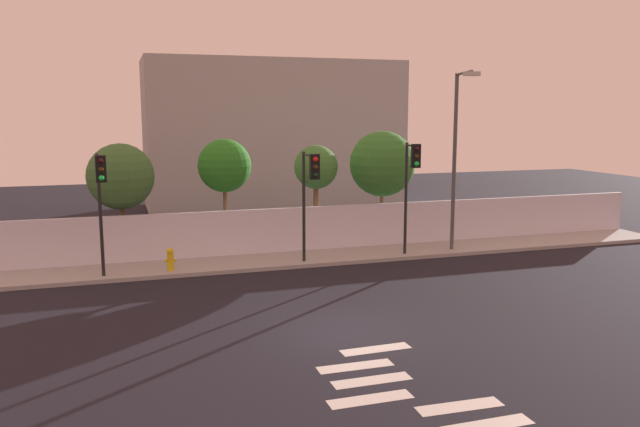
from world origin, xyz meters
TOP-DOWN VIEW (x-y plane):
  - ground_plane at (0.00, 0.00)m, footprint 80.00×80.00m
  - sidewalk at (0.00, 8.20)m, footprint 36.00×2.40m
  - perimeter_wall at (0.00, 9.49)m, footprint 36.00×0.18m
  - crosswalk_marking at (0.03, -3.67)m, footprint 3.49×4.71m
  - traffic_light_left at (1.17, 6.67)m, footprint 0.35×1.82m
  - traffic_light_center at (5.35, 6.86)m, footprint 0.46×1.50m
  - traffic_light_right at (-6.08, 7.03)m, footprint 0.36×1.17m
  - street_lamp_curbside at (7.64, 7.44)m, footprint 0.99×2.37m
  - fire_hydrant at (-3.83, 7.59)m, footprint 0.44×0.26m
  - roadside_tree_leftmost at (-5.39, 10.41)m, footprint 2.59×2.59m
  - roadside_tree_midleft at (-1.33, 10.41)m, footprint 2.18×2.18m
  - roadside_tree_midright at (2.59, 10.41)m, footprint 1.88×1.88m
  - roadside_tree_rightmost at (5.66, 10.41)m, footprint 2.90×2.90m
  - low_building_distant at (3.93, 23.49)m, footprint 15.55×6.00m

SIDE VIEW (x-z plane):
  - ground_plane at x=0.00m, z-range 0.00..0.00m
  - crosswalk_marking at x=0.03m, z-range 0.00..0.01m
  - sidewalk at x=0.00m, z-range 0.00..0.15m
  - fire_hydrant at x=-3.83m, z-range 0.18..1.01m
  - perimeter_wall at x=0.00m, z-range 0.15..1.95m
  - traffic_light_left at x=1.17m, z-range 1.16..5.38m
  - traffic_light_right at x=-6.08m, z-range 1.14..5.42m
  - roadside_tree_leftmost at x=-5.39m, z-range 1.02..5.66m
  - traffic_light_center at x=5.35m, z-range 1.20..5.69m
  - roadside_tree_midright at x=2.59m, z-range 1.24..5.69m
  - roadside_tree_rightmost at x=5.66m, z-range 1.06..6.09m
  - roadside_tree_midleft at x=-1.33m, z-range 1.27..6.04m
  - street_lamp_curbside at x=7.64m, z-range 0.83..8.06m
  - low_building_distant at x=3.93m, z-range 0.00..8.95m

